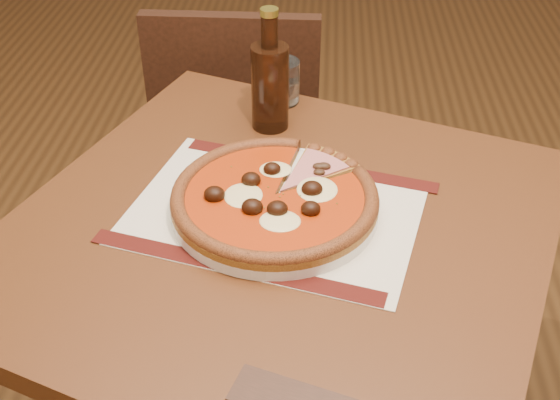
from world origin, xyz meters
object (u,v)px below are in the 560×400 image
(chair_far, at_px, (240,135))
(plate, at_px, (275,206))
(table, at_px, (279,272))
(pizza, at_px, (274,196))
(water_glass, at_px, (282,82))
(bottle, at_px, (270,83))

(chair_far, xyz_separation_m, plate, (0.14, -0.67, 0.28))
(table, height_order, plate, plate)
(table, xyz_separation_m, pizza, (-0.01, 0.03, 0.13))
(chair_far, distance_m, plate, 0.74)
(chair_far, relative_size, water_glass, 9.85)
(water_glass, bearing_deg, bottle, -98.66)
(chair_far, height_order, bottle, bottle)
(chair_far, bearing_deg, plate, 101.68)
(table, relative_size, bottle, 4.49)
(chair_far, bearing_deg, water_glass, 112.65)
(table, relative_size, water_glass, 11.99)
(plate, xyz_separation_m, bottle, (-0.03, 0.27, 0.08))
(pizza, relative_size, water_glass, 3.79)
(water_glass, bearing_deg, chair_far, 112.80)
(table, distance_m, plate, 0.12)
(chair_far, xyz_separation_m, bottle, (0.11, -0.40, 0.36))
(pizza, bearing_deg, bottle, 95.87)
(table, xyz_separation_m, bottle, (-0.04, 0.29, 0.19))
(pizza, height_order, bottle, bottle)
(table, xyz_separation_m, chair_far, (-0.15, 0.69, -0.17))
(table, bearing_deg, pizza, 108.18)
(plate, relative_size, pizza, 1.00)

